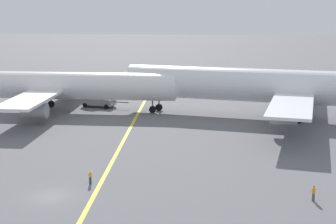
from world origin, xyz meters
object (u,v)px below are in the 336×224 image
at_px(airliner_being_pushed, 282,87).
at_px(ground_crew_ramp_agent_by_cones, 314,193).
at_px(pushback_tug, 98,101).
at_px(airliner_at_gate_left, 58,86).
at_px(ground_crew_wing_walker_right, 90,177).

relative_size(airliner_being_pushed, ground_crew_ramp_agent_by_cones, 36.07).
bearing_deg(pushback_tug, airliner_at_gate_left, -144.15).
bearing_deg(airliner_at_gate_left, airliner_being_pushed, -3.81).
bearing_deg(airliner_at_gate_left, pushback_tug, 35.85).
bearing_deg(airliner_being_pushed, pushback_tug, 167.98).
distance_m(airliner_being_pushed, ground_crew_ramp_agent_by_cones, 39.87).
bearing_deg(airliner_at_gate_left, ground_crew_ramp_agent_by_cones, -47.10).
bearing_deg(airliner_being_pushed, ground_crew_wing_walker_right, -125.62).
bearing_deg(airliner_being_pushed, airliner_at_gate_left, 176.19).
bearing_deg(pushback_tug, ground_crew_ramp_agent_by_cones, -55.03).
distance_m(airliner_at_gate_left, airliner_being_pushed, 41.30).
bearing_deg(ground_crew_wing_walker_right, pushback_tug, 101.27).
height_order(airliner_at_gate_left, pushback_tug, airliner_at_gate_left).
relative_size(pushback_tug, ground_crew_ramp_agent_by_cones, 5.73).
bearing_deg(airliner_being_pushed, ground_crew_ramp_agent_by_cones, -92.78).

